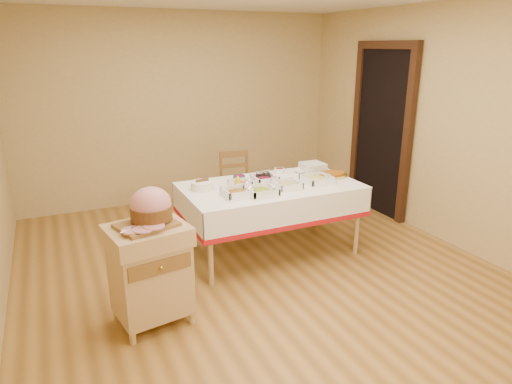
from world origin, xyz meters
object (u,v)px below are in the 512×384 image
(dining_table, at_px, (270,199))
(dining_chair, at_px, (237,186))
(plate_stack, at_px, (313,167))
(mustard_bottle, at_px, (238,184))
(brass_platter, at_px, (331,175))
(ham_on_board, at_px, (150,209))
(bread_basket, at_px, (202,185))
(preserve_jar_left, at_px, (260,176))
(preserve_jar_right, at_px, (265,175))
(butcher_cart, at_px, (150,269))

(dining_table, relative_size, dining_chair, 2.06)
(plate_stack, bearing_deg, dining_table, -158.85)
(mustard_bottle, height_order, plate_stack, mustard_bottle)
(dining_table, relative_size, brass_platter, 4.81)
(dining_table, xyz_separation_m, brass_platter, (0.74, -0.01, 0.18))
(dining_chair, distance_m, mustard_bottle, 1.20)
(ham_on_board, xyz_separation_m, bread_basket, (0.71, 0.90, -0.15))
(ham_on_board, xyz_separation_m, plate_stack, (2.07, 1.02, -0.14))
(dining_table, bearing_deg, preserve_jar_left, 103.85)
(preserve_jar_left, bearing_deg, brass_platter, -13.18)
(dining_table, distance_m, dining_chair, 1.03)
(preserve_jar_right, relative_size, bread_basket, 0.55)
(bread_basket, bearing_deg, preserve_jar_left, 2.23)
(dining_table, relative_size, preserve_jar_left, 15.00)
(dining_chair, distance_m, preserve_jar_right, 0.92)
(dining_table, height_order, ham_on_board, ham_on_board)
(ham_on_board, height_order, mustard_bottle, ham_on_board)
(preserve_jar_left, bearing_deg, preserve_jar_right, 3.76)
(dining_chair, distance_m, ham_on_board, 2.34)
(butcher_cart, height_order, bread_basket, bread_basket)
(preserve_jar_left, xyz_separation_m, mustard_bottle, (-0.34, -0.21, 0.02))
(dining_table, xyz_separation_m, preserve_jar_left, (-0.04, 0.17, 0.22))
(preserve_jar_left, bearing_deg, dining_chair, 84.64)
(butcher_cart, relative_size, ham_on_board, 1.86)
(mustard_bottle, bearing_deg, ham_on_board, -144.90)
(preserve_jar_left, bearing_deg, ham_on_board, -145.67)
(bread_basket, xyz_separation_m, plate_stack, (1.36, 0.11, 0.01))
(preserve_jar_right, relative_size, plate_stack, 0.52)
(preserve_jar_right, distance_m, mustard_bottle, 0.46)
(ham_on_board, distance_m, bread_basket, 1.16)
(mustard_bottle, relative_size, plate_stack, 0.66)
(preserve_jar_left, distance_m, plate_stack, 0.71)
(dining_table, height_order, mustard_bottle, mustard_bottle)
(dining_chair, xyz_separation_m, plate_stack, (0.63, -0.76, 0.36))
(dining_table, distance_m, plate_stack, 0.75)
(dining_table, relative_size, plate_stack, 7.46)
(bread_basket, bearing_deg, ham_on_board, -128.10)
(bread_basket, bearing_deg, butcher_cart, -128.76)
(preserve_jar_left, relative_size, bread_basket, 0.53)
(preserve_jar_right, relative_size, mustard_bottle, 0.78)
(brass_platter, bearing_deg, mustard_bottle, -178.35)
(preserve_jar_left, bearing_deg, plate_stack, 7.11)
(dining_table, height_order, preserve_jar_left, preserve_jar_left)
(preserve_jar_left, height_order, mustard_bottle, mustard_bottle)
(butcher_cart, distance_m, brass_platter, 2.34)
(dining_table, relative_size, ham_on_board, 4.08)
(preserve_jar_left, bearing_deg, dining_table, -76.15)
(preserve_jar_left, xyz_separation_m, bread_basket, (-0.65, -0.03, -0.01))
(bread_basket, distance_m, brass_platter, 1.44)
(butcher_cart, bearing_deg, dining_table, 28.77)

